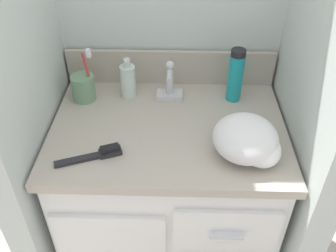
# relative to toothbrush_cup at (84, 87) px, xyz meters

# --- Properties ---
(wall_left) EXTENTS (0.08, 0.62, 2.20)m
(wall_left) POSITION_rel_toothbrush_cup_xyz_m (-0.13, -0.14, 0.29)
(wall_left) COLOR silver
(wall_left) RESTS_ON ground_plane
(wall_right) EXTENTS (0.08, 0.62, 2.20)m
(wall_right) POSITION_rel_toothbrush_cup_xyz_m (0.72, -0.14, 0.29)
(wall_right) COLOR silver
(wall_right) RESTS_ON ground_plane
(vanity) EXTENTS (0.75, 0.56, 0.76)m
(vanity) POSITION_rel_toothbrush_cup_xyz_m (0.30, -0.15, -0.41)
(vanity) COLOR white
(vanity) RESTS_ON ground_plane
(backsplash) EXTENTS (0.75, 0.02, 0.13)m
(backsplash) POSITION_rel_toothbrush_cup_xyz_m (0.30, 0.12, 0.02)
(backsplash) COLOR #B2A899
(backsplash) RESTS_ON vanity
(sink_faucet) EXTENTS (0.09, 0.09, 0.14)m
(sink_faucet) POSITION_rel_toothbrush_cup_xyz_m (0.30, 0.01, 0.00)
(sink_faucet) COLOR silver
(sink_faucet) RESTS_ON vanity
(toothbrush_cup) EXTENTS (0.08, 0.08, 0.19)m
(toothbrush_cup) POSITION_rel_toothbrush_cup_xyz_m (0.00, 0.00, 0.00)
(toothbrush_cup) COLOR gray
(toothbrush_cup) RESTS_ON vanity
(soap_dispenser) EXTENTS (0.05, 0.06, 0.15)m
(soap_dispenser) POSITION_rel_toothbrush_cup_xyz_m (0.15, 0.03, 0.01)
(soap_dispenser) COLOR silver
(soap_dispenser) RESTS_ON vanity
(shaving_cream_can) EXTENTS (0.05, 0.05, 0.19)m
(shaving_cream_can) POSITION_rel_toothbrush_cup_xyz_m (0.52, 0.02, 0.05)
(shaving_cream_can) COLOR teal
(shaving_cream_can) RESTS_ON vanity
(hairbrush) EXTENTS (0.19, 0.09, 0.03)m
(hairbrush) POSITION_rel_toothbrush_cup_xyz_m (0.10, -0.30, -0.04)
(hairbrush) COLOR #232328
(hairbrush) RESTS_ON vanity
(hand_towel) EXTENTS (0.19, 0.19, 0.11)m
(hand_towel) POSITION_rel_toothbrush_cup_xyz_m (0.53, -0.27, 0.01)
(hand_towel) COLOR white
(hand_towel) RESTS_ON vanity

